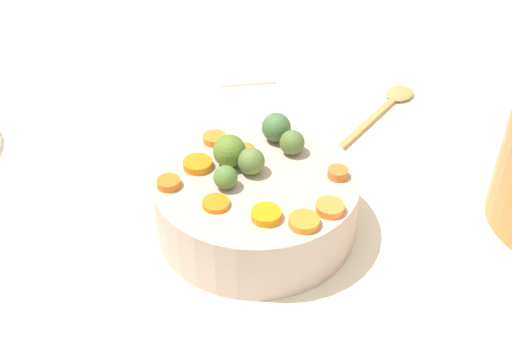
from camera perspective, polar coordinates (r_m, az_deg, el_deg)
The scene contains 18 objects.
tabletop at distance 0.82m, azimuth -1.48°, elevation -8.29°, with size 2.40×2.40×0.02m, color beige.
serving_bowl_carrots at distance 0.83m, azimuth -0.00°, elevation -2.89°, with size 0.27×0.27×0.09m, color #C1A798.
carrot_slice_0 at distance 0.82m, azimuth -5.16°, elevation 0.65°, with size 0.04×0.04×0.01m, color orange.
carrot_slice_1 at distance 0.74m, azimuth 0.93°, elevation -4.05°, with size 0.04×0.04×0.01m, color orange.
carrot_slice_2 at distance 0.75m, azimuth 6.76°, elevation -3.39°, with size 0.03×0.03×0.01m, color orange.
carrot_slice_3 at distance 0.76m, azimuth -3.67°, elevation -3.02°, with size 0.03×0.03×0.01m, color orange.
carrot_slice_4 at distance 0.79m, azimuth -7.96°, elevation -1.13°, with size 0.03×0.03×0.01m, color orange.
carrot_slice_5 at distance 0.84m, azimuth -1.02°, elevation 1.80°, with size 0.03×0.03×0.01m, color orange.
carrot_slice_6 at distance 0.73m, azimuth 4.41°, elevation -4.66°, with size 0.04×0.04×0.01m, color orange.
carrot_slice_7 at distance 0.87m, azimuth -3.80°, elevation 2.93°, with size 0.03×0.03×0.01m, color orange.
carrot_slice_8 at distance 0.80m, azimuth 7.47°, elevation -0.23°, with size 0.03×0.03×0.01m, color orange.
brussels_sprout_0 at distance 0.78m, azimuth -2.80°, elevation -0.63°, with size 0.03×0.03×0.03m, color #4F7631.
brussels_sprout_1 at distance 0.80m, azimuth -0.44°, elevation 0.84°, with size 0.04×0.04×0.04m, color #5C7638.
brussels_sprout_2 at distance 0.86m, azimuth 1.86°, elevation 3.96°, with size 0.04×0.04×0.04m, color #446D3F.
brussels_sprout_3 at distance 0.81m, azimuth -2.45°, elevation 1.80°, with size 0.04×0.04×0.04m, color #567628.
brussels_sprout_4 at distance 0.84m, azimuth 3.31°, elevation 2.57°, with size 0.03×0.03×0.03m, color #556E32.
wooden_spoon at distance 1.12m, azimuth 11.62°, elevation 5.65°, with size 0.12×0.30×0.01m.
dish_towel at distance 1.24m, azimuth -1.26°, elevation 9.76°, with size 0.17×0.10×0.01m, color silver.
Camera 1 is at (-0.48, 0.31, 0.60)m, focal length 43.87 mm.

